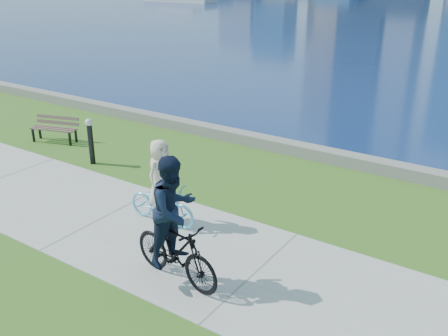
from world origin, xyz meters
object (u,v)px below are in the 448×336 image
(cyclist_woman, at_px, (161,193))
(cyclist_man, at_px, (175,231))
(park_bench, at_px, (55,127))
(bollard_lamp, at_px, (90,138))

(cyclist_woman, distance_m, cyclist_man, 2.31)
(park_bench, relative_size, cyclist_woman, 0.85)
(bollard_lamp, xyz_separation_m, cyclist_woman, (4.05, -1.63, -0.03))
(park_bench, distance_m, cyclist_woman, 6.96)
(bollard_lamp, distance_m, cyclist_woman, 4.36)
(bollard_lamp, relative_size, cyclist_man, 0.56)
(park_bench, distance_m, bollard_lamp, 2.61)
(cyclist_woman, bearing_deg, cyclist_man, -135.36)
(cyclist_man, bearing_deg, cyclist_woman, 53.85)
(park_bench, bearing_deg, cyclist_man, -42.85)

